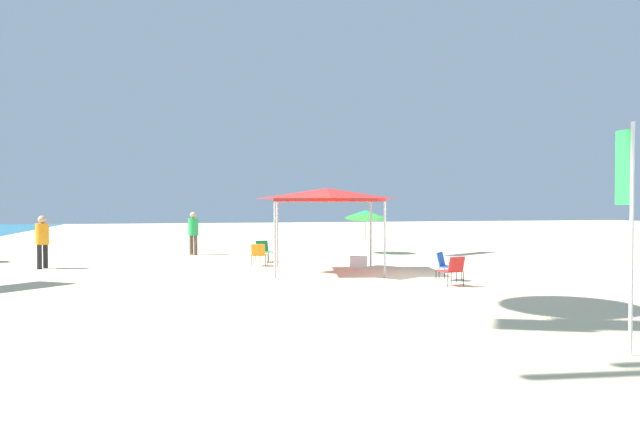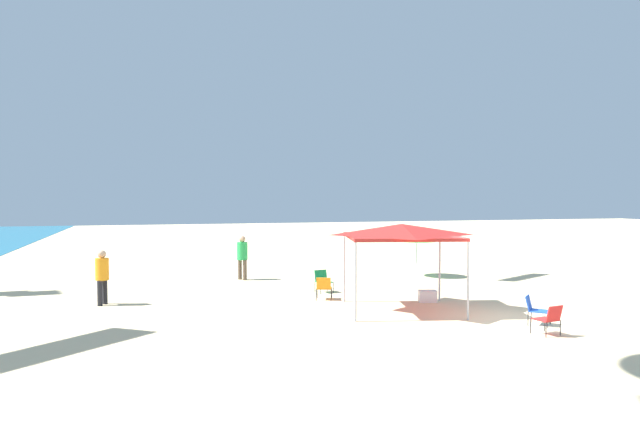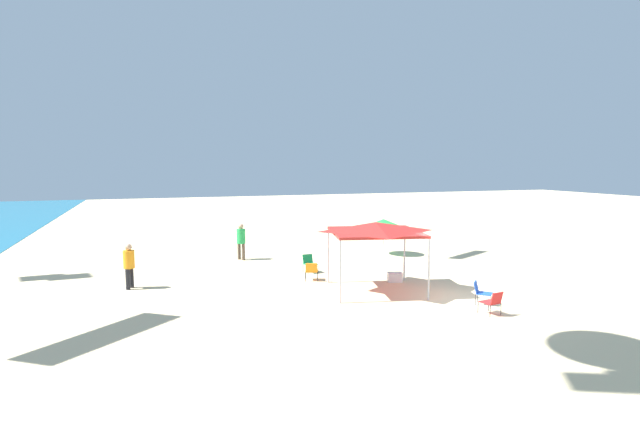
% 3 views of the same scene
% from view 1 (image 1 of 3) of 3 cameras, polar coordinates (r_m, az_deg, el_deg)
% --- Properties ---
extents(ground, '(120.00, 120.00, 0.10)m').
position_cam_1_polar(ground, '(18.22, 10.05, -5.73)').
color(ground, beige).
extents(canopy_tent, '(3.88, 4.01, 2.77)m').
position_cam_1_polar(canopy_tent, '(19.43, 0.67, 2.34)').
color(canopy_tent, '#B7B7BC').
rests_on(canopy_tent, ground).
extents(beach_umbrella, '(2.02, 1.98, 2.21)m').
position_cam_1_polar(beach_umbrella, '(27.34, 4.43, 0.49)').
color(beach_umbrella, silver).
rests_on(beach_umbrella, ground).
extents(folding_chair_right_of_tent, '(0.70, 0.62, 0.82)m').
position_cam_1_polar(folding_chair_right_of_tent, '(23.19, -5.48, -2.91)').
color(folding_chair_right_of_tent, black).
rests_on(folding_chair_right_of_tent, ground).
extents(folding_chair_left_of_tent, '(0.71, 0.63, 0.82)m').
position_cam_1_polar(folding_chair_left_of_tent, '(16.50, 12.62, -4.65)').
color(folding_chair_left_of_tent, black).
rests_on(folding_chair_left_of_tent, ground).
extents(folding_chair_near_cooler, '(0.81, 0.81, 0.82)m').
position_cam_1_polar(folding_chair_near_cooler, '(17.78, 12.09, -4.22)').
color(folding_chair_near_cooler, black).
rests_on(folding_chair_near_cooler, ground).
extents(folding_chair_facing_ocean, '(0.76, 0.69, 0.82)m').
position_cam_1_polar(folding_chair_facing_ocean, '(21.49, -5.89, -3.25)').
color(folding_chair_facing_ocean, black).
rests_on(folding_chair_facing_ocean, ground).
extents(cooler_box, '(0.56, 0.70, 0.40)m').
position_cam_1_polar(cooler_box, '(20.99, 3.71, -4.10)').
color(cooler_box, white).
rests_on(cooler_box, ground).
extents(banner_flag, '(0.36, 0.06, 3.40)m').
position_cam_1_polar(banner_flag, '(9.74, 27.58, 0.40)').
color(banner_flag, silver).
rests_on(banner_flag, ground).
extents(person_watching_sky, '(0.47, 0.45, 1.91)m').
position_cam_1_polar(person_watching_sky, '(26.90, -12.10, -0.97)').
color(person_watching_sky, brown).
rests_on(person_watching_sky, ground).
extents(person_far_stroller, '(0.46, 0.44, 1.85)m').
position_cam_1_polar(person_far_stroller, '(22.65, -25.17, -1.58)').
color(person_far_stroller, black).
rests_on(person_far_stroller, ground).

